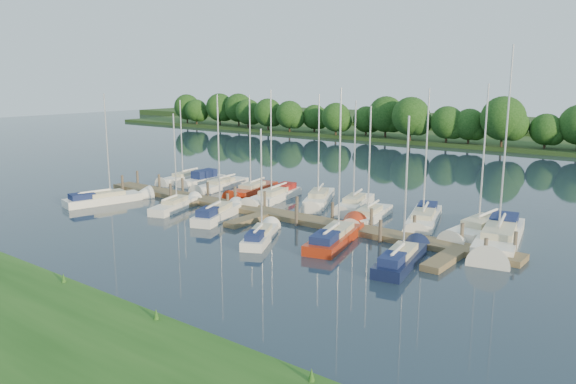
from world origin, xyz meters
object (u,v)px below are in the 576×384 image
Objects in this scene: dock at (265,215)px; motorboat at (203,180)px; sailboat_n_5 at (319,200)px; sailboat_s_2 at (218,215)px; sailboat_n_0 at (184,179)px.

motorboat is (-14.47, 7.00, 0.17)m from dock.
motorboat is at bearing 154.18° from dock.
sailboat_s_2 is (-3.24, -9.51, 0.05)m from sailboat_n_5.
dock is at bearing 60.22° from sailboat_n_5.
sailboat_n_0 reaches higher than dock.
sailboat_n_5 is at bearing 177.35° from motorboat.
sailboat_n_5 reaches higher than dock.
motorboat is 0.62× the size of sailboat_s_2.
dock is 4.40× the size of sailboat_n_0.
motorboat is 0.56× the size of sailboat_n_5.
dock is 4.31× the size of sailboat_s_2.
sailboat_n_5 reaches higher than sailboat_n_0.
sailboat_n_0 is at bearing 0.10° from motorboat.
motorboat is at bearing 120.84° from sailboat_s_2.
motorboat reaches higher than dock.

